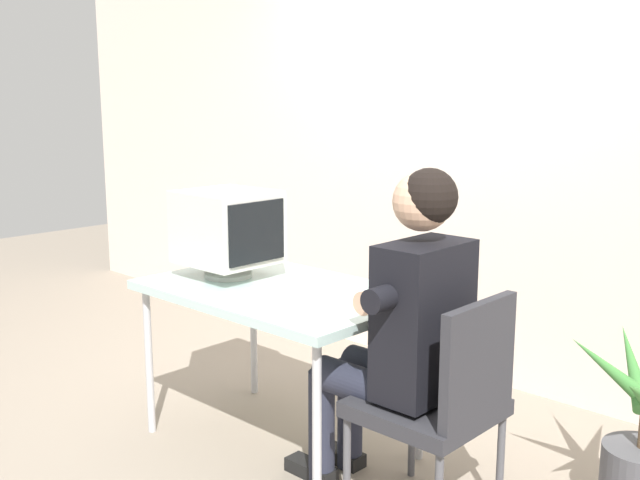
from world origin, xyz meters
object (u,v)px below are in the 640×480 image
object	(u,v)px
person_seated	(401,324)
office_chair	(442,397)
crt_monitor	(228,228)
keyboard	(290,284)
desk	(279,299)

from	to	relation	value
person_seated	office_chair	bearing A→B (deg)	0.00
crt_monitor	office_chair	size ratio (longest dim) A/B	0.47
crt_monitor	office_chair	distance (m)	1.31
crt_monitor	keyboard	distance (m)	0.42
keyboard	person_seated	world-z (taller)	person_seated
desk	keyboard	world-z (taller)	keyboard
keyboard	office_chair	world-z (taller)	office_chair
crt_monitor	person_seated	world-z (taller)	person_seated
keyboard	office_chair	xyz separation A→B (m)	(0.87, -0.07, -0.27)
desk	crt_monitor	size ratio (longest dim) A/B	2.93
crt_monitor	person_seated	xyz separation A→B (m)	(1.02, -0.00, -0.25)
desk	keyboard	distance (m)	0.09
keyboard	crt_monitor	bearing A→B (deg)	-169.45
crt_monitor	person_seated	bearing A→B (deg)	-0.05
person_seated	crt_monitor	bearing A→B (deg)	179.95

